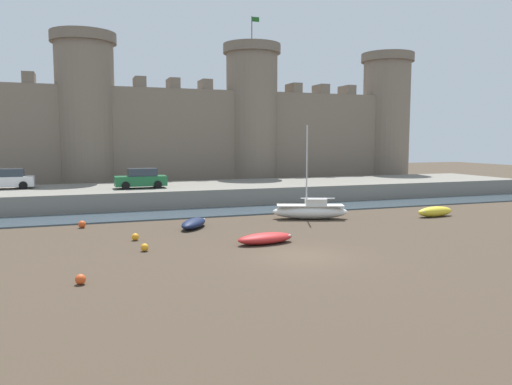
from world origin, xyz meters
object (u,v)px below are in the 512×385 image
car_quay_centre_west (141,179)px  mooring_buoy_near_shore (135,237)px  rowboat_midflat_right (265,238)px  mooring_buoy_off_centre (81,279)px  rowboat_foreground_left (194,223)px  mooring_buoy_mid_mud (82,224)px  mooring_buoy_near_channel (145,247)px  sailboat_foreground_centre (310,210)px  car_quay_east (7,179)px  rowboat_midflat_centre (435,211)px

car_quay_centre_west → mooring_buoy_near_shore: bearing=-98.2°
rowboat_midflat_right → car_quay_centre_west: (-4.23, 17.54, 1.94)m
rowboat_midflat_right → mooring_buoy_off_centre: size_ratio=8.26×
rowboat_foreground_left → mooring_buoy_near_shore: size_ratio=8.00×
mooring_buoy_mid_mud → mooring_buoy_near_channel: size_ratio=1.19×
rowboat_foreground_left → mooring_buoy_off_centre: 12.35m
sailboat_foreground_centre → mooring_buoy_off_centre: sailboat_foreground_centre is taller
mooring_buoy_near_channel → sailboat_foreground_centre: bearing=27.9°
rowboat_midflat_right → mooring_buoy_mid_mud: rowboat_midflat_right is taller
rowboat_midflat_right → car_quay_east: size_ratio=0.79×
rowboat_midflat_centre → rowboat_foreground_left: size_ratio=0.97×
rowboat_midflat_centre → car_quay_centre_west: bearing=145.6°
rowboat_foreground_left → mooring_buoy_mid_mud: rowboat_foreground_left is taller
rowboat_midflat_right → sailboat_foreground_centre: 8.90m
mooring_buoy_off_centre → rowboat_midflat_right: bearing=26.6°
sailboat_foreground_centre → mooring_buoy_near_shore: (-12.16, -3.52, -0.39)m
mooring_buoy_near_shore → mooring_buoy_near_channel: (0.14, -2.85, -0.00)m
mooring_buoy_near_shore → car_quay_centre_west: car_quay_centre_west is taller
mooring_buoy_near_channel → car_quay_centre_west: bearing=83.6°
rowboat_midflat_centre → mooring_buoy_off_centre: bearing=-158.8°
rowboat_midflat_centre → mooring_buoy_mid_mud: 23.85m
mooring_buoy_off_centre → car_quay_centre_west: bearing=77.5°
rowboat_midflat_centre → mooring_buoy_mid_mud: rowboat_midflat_centre is taller
rowboat_foreground_left → rowboat_midflat_centre: bearing=-3.9°
car_quay_east → rowboat_foreground_left: bearing=-50.9°
sailboat_foreground_centre → mooring_buoy_mid_mud: (-14.82, 1.53, -0.35)m
mooring_buoy_off_centre → mooring_buoy_near_channel: size_ratio=1.03×
sailboat_foreground_centre → mooring_buoy_mid_mud: size_ratio=14.09×
mooring_buoy_near_channel → car_quay_centre_west: 17.45m
rowboat_midflat_centre → car_quay_centre_west: car_quay_centre_west is taller
rowboat_foreground_left → mooring_buoy_near_shore: bearing=-145.0°
car_quay_east → car_quay_centre_west: 10.69m
sailboat_foreground_centre → mooring_buoy_near_channel: 13.61m
mooring_buoy_near_shore → mooring_buoy_near_channel: bearing=-87.2°
car_quay_centre_west → sailboat_foreground_centre: bearing=-47.1°
rowboat_midflat_centre → mooring_buoy_near_shore: 20.97m
sailboat_foreground_centre → mooring_buoy_near_channel: bearing=-152.1°
sailboat_foreground_centre → mooring_buoy_off_centre: 18.77m
rowboat_foreground_left → mooring_buoy_off_centre: rowboat_foreground_left is taller
mooring_buoy_near_shore → mooring_buoy_mid_mud: size_ratio=0.86×
mooring_buoy_off_centre → car_quay_centre_west: car_quay_centre_west is taller
mooring_buoy_near_shore → car_quay_east: bearing=115.1°
rowboat_midflat_centre → sailboat_foreground_centre: bearing=166.9°
mooring_buoy_near_shore → car_quay_east: size_ratio=0.10×
rowboat_midflat_right → rowboat_midflat_centre: 15.33m
rowboat_midflat_right → car_quay_east: car_quay_east is taller
sailboat_foreground_centre → mooring_buoy_near_channel: (-12.02, -6.37, -0.39)m
rowboat_midflat_centre → car_quay_east: size_ratio=0.74×
mooring_buoy_off_centre → mooring_buoy_mid_mud: bearing=89.2°
mooring_buoy_off_centre → mooring_buoy_near_shore: 8.25m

